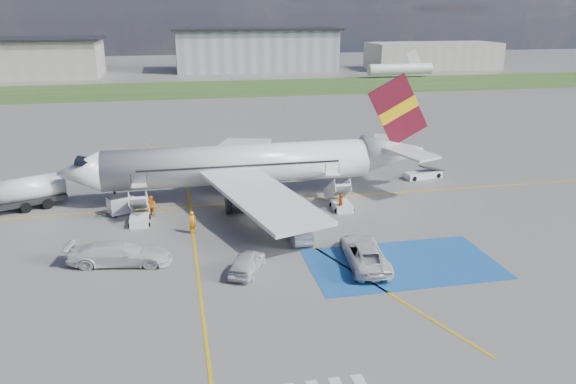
% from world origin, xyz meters
% --- Properties ---
extents(ground, '(400.00, 400.00, 0.00)m').
position_xyz_m(ground, '(0.00, 0.00, 0.00)').
color(ground, '#60605E').
rests_on(ground, ground).
extents(grass_strip, '(400.00, 30.00, 0.01)m').
position_xyz_m(grass_strip, '(0.00, 95.00, 0.01)').
color(grass_strip, '#2D4C1E').
rests_on(grass_strip, ground).
extents(taxiway_line_main, '(120.00, 0.20, 0.01)m').
position_xyz_m(taxiway_line_main, '(0.00, 12.00, 0.01)').
color(taxiway_line_main, gold).
rests_on(taxiway_line_main, ground).
extents(taxiway_line_cross, '(0.20, 60.00, 0.01)m').
position_xyz_m(taxiway_line_cross, '(-5.00, -10.00, 0.01)').
color(taxiway_line_cross, gold).
rests_on(taxiway_line_cross, ground).
extents(taxiway_line_diag, '(20.71, 56.45, 0.01)m').
position_xyz_m(taxiway_line_diag, '(0.00, 12.00, 0.01)').
color(taxiway_line_diag, gold).
rests_on(taxiway_line_diag, ground).
extents(staging_box, '(14.00, 8.00, 0.01)m').
position_xyz_m(staging_box, '(10.00, -4.00, 0.01)').
color(staging_box, '#1A529C').
rests_on(staging_box, ground).
extents(terminal_centre, '(48.00, 18.00, 12.00)m').
position_xyz_m(terminal_centre, '(20.00, 135.00, 6.00)').
color(terminal_centre, gray).
rests_on(terminal_centre, ground).
extents(terminal_east, '(40.00, 16.00, 8.00)m').
position_xyz_m(terminal_east, '(75.00, 128.00, 4.00)').
color(terminal_east, '#A2998B').
rests_on(terminal_east, ground).
extents(airliner, '(36.81, 32.95, 11.92)m').
position_xyz_m(airliner, '(1.51, 14.00, 3.39)').
color(airliner, silver).
rests_on(airliner, ground).
extents(airstairs_fwd, '(1.90, 5.20, 3.60)m').
position_xyz_m(airstairs_fwd, '(-9.50, 8.70, 0.62)').
color(airstairs_fwd, silver).
rests_on(airstairs_fwd, ground).
extents(airstairs_aft, '(1.90, 5.20, 3.60)m').
position_xyz_m(airstairs_aft, '(9.00, 8.70, 0.62)').
color(airstairs_aft, silver).
rests_on(airstairs_aft, ground).
extents(fuel_tanker, '(9.18, 5.81, 3.07)m').
position_xyz_m(fuel_tanker, '(-20.96, 14.16, 1.29)').
color(fuel_tanker, black).
rests_on(fuel_tanker, ground).
extents(gpu_cart, '(2.55, 2.14, 1.82)m').
position_xyz_m(gpu_cart, '(-11.27, 11.24, 0.82)').
color(gpu_cart, silver).
rests_on(gpu_cart, ground).
extents(belt_loader, '(4.79, 2.43, 1.39)m').
position_xyz_m(belt_loader, '(21.01, 16.50, 0.35)').
color(belt_loader, silver).
rests_on(belt_loader, ground).
extents(car_silver_a, '(3.49, 4.77, 1.51)m').
position_xyz_m(car_silver_a, '(-1.50, -3.01, 0.75)').
color(car_silver_a, silver).
rests_on(car_silver_a, ground).
extents(car_silver_b, '(1.65, 4.52, 1.48)m').
position_xyz_m(car_silver_b, '(3.41, 2.11, 0.74)').
color(car_silver_b, '#ACADB3').
rests_on(car_silver_b, ground).
extents(van_white_a, '(3.30, 6.05, 2.17)m').
position_xyz_m(van_white_a, '(7.24, -3.23, 1.09)').
color(van_white_a, silver).
rests_on(van_white_a, ground).
extents(van_white_b, '(6.03, 3.28, 2.24)m').
position_xyz_m(van_white_b, '(-10.55, 0.23, 1.12)').
color(van_white_b, silver).
rests_on(van_white_b, ground).
extents(crew_fwd, '(0.86, 0.80, 1.97)m').
position_xyz_m(crew_fwd, '(-4.99, 5.22, 0.98)').
color(crew_fwd, orange).
rests_on(crew_fwd, ground).
extents(crew_nose, '(1.15, 1.17, 1.91)m').
position_xyz_m(crew_nose, '(-8.47, 10.20, 0.95)').
color(crew_nose, orange).
rests_on(crew_nose, ground).
extents(crew_aft, '(0.49, 1.04, 1.74)m').
position_xyz_m(crew_aft, '(8.70, 7.61, 0.87)').
color(crew_aft, orange).
rests_on(crew_aft, ground).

